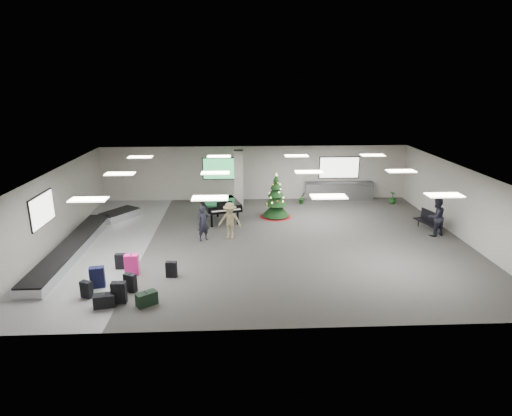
{
  "coord_description": "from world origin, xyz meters",
  "views": [
    {
      "loc": [
        -1.09,
        -17.81,
        6.95
      ],
      "look_at": [
        -0.23,
        1.0,
        1.25
      ],
      "focal_mm": 30.0,
      "sensor_mm": 36.0,
      "label": 1
    }
  ],
  "objects_px": {
    "traveler_a": "(203,223)",
    "traveler_bench": "(436,217)",
    "christmas_tree": "(276,202)",
    "grand_piano": "(221,205)",
    "baggage_carousel": "(83,240)",
    "potted_plant_left": "(302,198)",
    "pink_suitcase": "(132,265)",
    "potted_plant_right": "(393,198)",
    "traveler_b": "(230,221)",
    "bench": "(429,220)",
    "service_counter": "(339,191)"
  },
  "relations": [
    {
      "from": "pink_suitcase",
      "to": "grand_piano",
      "type": "relative_size",
      "value": 0.32
    },
    {
      "from": "bench",
      "to": "traveler_b",
      "type": "relative_size",
      "value": 0.91
    },
    {
      "from": "pink_suitcase",
      "to": "grand_piano",
      "type": "height_order",
      "value": "grand_piano"
    },
    {
      "from": "christmas_tree",
      "to": "grand_piano",
      "type": "relative_size",
      "value": 0.94
    },
    {
      "from": "potted_plant_left",
      "to": "christmas_tree",
      "type": "bearing_deg",
      "value": -126.06
    },
    {
      "from": "traveler_bench",
      "to": "potted_plant_left",
      "type": "bearing_deg",
      "value": -65.36
    },
    {
      "from": "christmas_tree",
      "to": "grand_piano",
      "type": "xyz_separation_m",
      "value": [
        -2.83,
        -0.63,
        0.07
      ]
    },
    {
      "from": "baggage_carousel",
      "to": "service_counter",
      "type": "distance_m",
      "value": 14.5
    },
    {
      "from": "pink_suitcase",
      "to": "potted_plant_right",
      "type": "distance_m",
      "value": 15.65
    },
    {
      "from": "service_counter",
      "to": "traveler_bench",
      "type": "height_order",
      "value": "traveler_bench"
    },
    {
      "from": "traveler_a",
      "to": "traveler_bench",
      "type": "relative_size",
      "value": 0.89
    },
    {
      "from": "baggage_carousel",
      "to": "traveler_bench",
      "type": "xyz_separation_m",
      "value": [
        15.83,
        0.45,
        0.69
      ]
    },
    {
      "from": "bench",
      "to": "traveler_bench",
      "type": "xyz_separation_m",
      "value": [
        -0.05,
        -0.76,
        0.38
      ]
    },
    {
      "from": "bench",
      "to": "traveler_b",
      "type": "bearing_deg",
      "value": 169.41
    },
    {
      "from": "service_counter",
      "to": "traveler_b",
      "type": "distance_m",
      "value": 8.92
    },
    {
      "from": "grand_piano",
      "to": "traveler_a",
      "type": "bearing_deg",
      "value": -120.69
    },
    {
      "from": "traveler_b",
      "to": "potted_plant_left",
      "type": "xyz_separation_m",
      "value": [
        4.1,
        5.4,
        -0.48
      ]
    },
    {
      "from": "grand_piano",
      "to": "traveler_b",
      "type": "relative_size",
      "value": 1.51
    },
    {
      "from": "baggage_carousel",
      "to": "bench",
      "type": "height_order",
      "value": "bench"
    },
    {
      "from": "grand_piano",
      "to": "potted_plant_left",
      "type": "distance_m",
      "value": 5.5
    },
    {
      "from": "potted_plant_right",
      "to": "service_counter",
      "type": "bearing_deg",
      "value": 161.39
    },
    {
      "from": "grand_piano",
      "to": "traveler_bench",
      "type": "height_order",
      "value": "traveler_bench"
    },
    {
      "from": "traveler_b",
      "to": "traveler_bench",
      "type": "height_order",
      "value": "traveler_bench"
    },
    {
      "from": "christmas_tree",
      "to": "grand_piano",
      "type": "distance_m",
      "value": 2.9
    },
    {
      "from": "potted_plant_left",
      "to": "baggage_carousel",
      "type": "bearing_deg",
      "value": -150.39
    },
    {
      "from": "grand_piano",
      "to": "potted_plant_right",
      "type": "height_order",
      "value": "grand_piano"
    },
    {
      "from": "pink_suitcase",
      "to": "christmas_tree",
      "type": "distance_m",
      "value": 8.93
    },
    {
      "from": "traveler_bench",
      "to": "potted_plant_left",
      "type": "relative_size",
      "value": 2.52
    },
    {
      "from": "traveler_b",
      "to": "potted_plant_right",
      "type": "xyz_separation_m",
      "value": [
        9.35,
        5.18,
        -0.47
      ]
    },
    {
      "from": "pink_suitcase",
      "to": "traveler_bench",
      "type": "relative_size",
      "value": 0.44
    },
    {
      "from": "potted_plant_left",
      "to": "potted_plant_right",
      "type": "relative_size",
      "value": 0.98
    },
    {
      "from": "pink_suitcase",
      "to": "traveler_b",
      "type": "distance_m",
      "value": 5.12
    },
    {
      "from": "pink_suitcase",
      "to": "potted_plant_left",
      "type": "relative_size",
      "value": 1.12
    },
    {
      "from": "baggage_carousel",
      "to": "christmas_tree",
      "type": "xyz_separation_m",
      "value": [
        8.77,
        3.59,
        0.6
      ]
    },
    {
      "from": "bench",
      "to": "traveler_bench",
      "type": "distance_m",
      "value": 0.85
    },
    {
      "from": "traveler_b",
      "to": "pink_suitcase",
      "type": "bearing_deg",
      "value": -119.27
    },
    {
      "from": "baggage_carousel",
      "to": "bench",
      "type": "relative_size",
      "value": 6.39
    },
    {
      "from": "bench",
      "to": "potted_plant_right",
      "type": "bearing_deg",
      "value": 77.12
    },
    {
      "from": "christmas_tree",
      "to": "potted_plant_left",
      "type": "relative_size",
      "value": 3.32
    },
    {
      "from": "pink_suitcase",
      "to": "traveler_bench",
      "type": "height_order",
      "value": "traveler_bench"
    },
    {
      "from": "traveler_a",
      "to": "potted_plant_left",
      "type": "xyz_separation_m",
      "value": [
        5.27,
        5.64,
        -0.44
      ]
    },
    {
      "from": "baggage_carousel",
      "to": "potted_plant_left",
      "type": "xyz_separation_m",
      "value": [
        10.5,
        5.97,
        0.14
      ]
    },
    {
      "from": "potted_plant_left",
      "to": "potted_plant_right",
      "type": "height_order",
      "value": "potted_plant_right"
    },
    {
      "from": "bench",
      "to": "traveler_b",
      "type": "distance_m",
      "value": 9.5
    },
    {
      "from": "grand_piano",
      "to": "bench",
      "type": "bearing_deg",
      "value": -25.69
    },
    {
      "from": "service_counter",
      "to": "grand_piano",
      "type": "distance_m",
      "value": 7.88
    },
    {
      "from": "pink_suitcase",
      "to": "traveler_a",
      "type": "relative_size",
      "value": 0.5
    },
    {
      "from": "service_counter",
      "to": "christmas_tree",
      "type": "distance_m",
      "value": 5.15
    },
    {
      "from": "christmas_tree",
      "to": "traveler_a",
      "type": "distance_m",
      "value": 4.81
    },
    {
      "from": "service_counter",
      "to": "traveler_a",
      "type": "height_order",
      "value": "traveler_a"
    }
  ]
}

